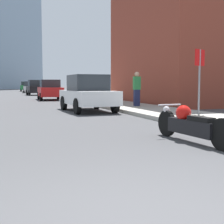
{
  "coord_description": "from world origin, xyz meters",
  "views": [
    {
      "loc": [
        -1.17,
        -2.37,
        1.25
      ],
      "look_at": [
        1.26,
        4.56,
        0.6
      ],
      "focal_mm": 50.0,
      "sensor_mm": 36.0,
      "label": 1
    }
  ],
  "objects_px": {
    "parked_car_white": "(88,93)",
    "parked_car_green": "(25,87)",
    "parked_car_silver": "(29,87)",
    "stop_sign": "(200,70)",
    "parked_car_red": "(50,90)",
    "pedestrian": "(137,88)",
    "motorcycle": "(190,124)",
    "parked_car_black": "(35,88)"
  },
  "relations": [
    {
      "from": "motorcycle",
      "to": "parked_car_white",
      "type": "relative_size",
      "value": 0.6
    },
    {
      "from": "parked_car_silver",
      "to": "pedestrian",
      "type": "distance_m",
      "value": 34.92
    },
    {
      "from": "parked_car_black",
      "to": "parked_car_white",
      "type": "bearing_deg",
      "value": -91.82
    },
    {
      "from": "motorcycle",
      "to": "parked_car_green",
      "type": "height_order",
      "value": "parked_car_green"
    },
    {
      "from": "motorcycle",
      "to": "parked_car_silver",
      "type": "bearing_deg",
      "value": 85.54
    },
    {
      "from": "parked_car_black",
      "to": "parked_car_red",
      "type": "bearing_deg",
      "value": -92.14
    },
    {
      "from": "parked_car_white",
      "to": "pedestrian",
      "type": "distance_m",
      "value": 2.77
    },
    {
      "from": "motorcycle",
      "to": "pedestrian",
      "type": "distance_m",
      "value": 9.3
    },
    {
      "from": "motorcycle",
      "to": "parked_car_green",
      "type": "distance_m",
      "value": 54.49
    },
    {
      "from": "parked_car_green",
      "to": "stop_sign",
      "type": "xyz_separation_m",
      "value": [
        2.91,
        -50.34,
        0.89
      ]
    },
    {
      "from": "stop_sign",
      "to": "pedestrian",
      "type": "distance_m",
      "value": 4.81
    },
    {
      "from": "parked_car_white",
      "to": "parked_car_silver",
      "type": "xyz_separation_m",
      "value": [
        0.09,
        35.31,
        0.01
      ]
    },
    {
      "from": "parked_car_green",
      "to": "pedestrian",
      "type": "xyz_separation_m",
      "value": [
        2.47,
        -45.6,
        0.17
      ]
    },
    {
      "from": "stop_sign",
      "to": "pedestrian",
      "type": "bearing_deg",
      "value": 95.32
    },
    {
      "from": "parked_car_silver",
      "to": "parked_car_green",
      "type": "xyz_separation_m",
      "value": [
        0.16,
        10.78,
        0.03
      ]
    },
    {
      "from": "parked_car_black",
      "to": "pedestrian",
      "type": "height_order",
      "value": "pedestrian"
    },
    {
      "from": "pedestrian",
      "to": "stop_sign",
      "type": "bearing_deg",
      "value": -84.68
    },
    {
      "from": "parked_car_white",
      "to": "parked_car_silver",
      "type": "distance_m",
      "value": 35.31
    },
    {
      "from": "parked_car_white",
      "to": "parked_car_black",
      "type": "relative_size",
      "value": 1.08
    },
    {
      "from": "parked_car_red",
      "to": "pedestrian",
      "type": "distance_m",
      "value": 11.37
    },
    {
      "from": "parked_car_silver",
      "to": "stop_sign",
      "type": "xyz_separation_m",
      "value": [
        3.07,
        -39.56,
        0.92
      ]
    },
    {
      "from": "parked_car_black",
      "to": "stop_sign",
      "type": "distance_m",
      "value": 28.17
    },
    {
      "from": "parked_car_red",
      "to": "stop_sign",
      "type": "relative_size",
      "value": 1.68
    },
    {
      "from": "motorcycle",
      "to": "parked_car_silver",
      "type": "distance_m",
      "value": 43.71
    },
    {
      "from": "pedestrian",
      "to": "motorcycle",
      "type": "bearing_deg",
      "value": -106.71
    },
    {
      "from": "parked_car_silver",
      "to": "parked_car_white",
      "type": "bearing_deg",
      "value": -87.04
    },
    {
      "from": "motorcycle",
      "to": "parked_car_red",
      "type": "relative_size",
      "value": 0.62
    },
    {
      "from": "stop_sign",
      "to": "parked_car_white",
      "type": "bearing_deg",
      "value": 126.71
    },
    {
      "from": "parked_car_white",
      "to": "stop_sign",
      "type": "height_order",
      "value": "stop_sign"
    },
    {
      "from": "stop_sign",
      "to": "parked_car_black",
      "type": "bearing_deg",
      "value": 96.66
    },
    {
      "from": "parked_car_black",
      "to": "parked_car_green",
      "type": "relative_size",
      "value": 0.89
    },
    {
      "from": "parked_car_silver",
      "to": "stop_sign",
      "type": "bearing_deg",
      "value": -82.45
    },
    {
      "from": "pedestrian",
      "to": "parked_car_silver",
      "type": "bearing_deg",
      "value": 94.32
    },
    {
      "from": "parked_car_white",
      "to": "parked_car_green",
      "type": "relative_size",
      "value": 0.96
    },
    {
      "from": "pedestrian",
      "to": "parked_car_red",
      "type": "bearing_deg",
      "value": 104.46
    },
    {
      "from": "parked_car_red",
      "to": "parked_car_white",
      "type": "bearing_deg",
      "value": -87.42
    },
    {
      "from": "parked_car_red",
      "to": "parked_car_green",
      "type": "height_order",
      "value": "parked_car_green"
    },
    {
      "from": "parked_car_white",
      "to": "parked_car_red",
      "type": "relative_size",
      "value": 1.04
    },
    {
      "from": "motorcycle",
      "to": "parked_car_red",
      "type": "xyz_separation_m",
      "value": [
        -0.17,
        19.9,
        0.42
      ]
    },
    {
      "from": "parked_car_black",
      "to": "parked_car_green",
      "type": "height_order",
      "value": "parked_car_green"
    },
    {
      "from": "motorcycle",
      "to": "stop_sign",
      "type": "bearing_deg",
      "value": 48.77
    },
    {
      "from": "parked_car_red",
      "to": "parked_car_silver",
      "type": "bearing_deg",
      "value": 91.49
    }
  ]
}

